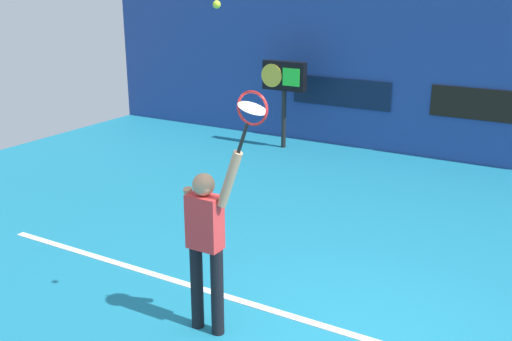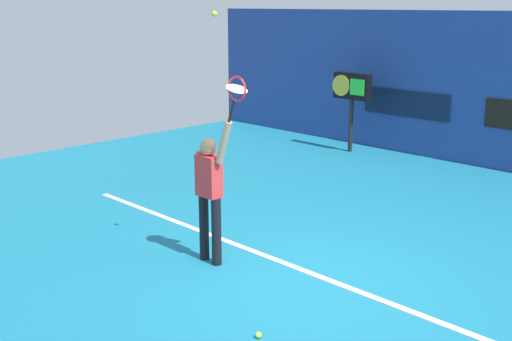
{
  "view_description": "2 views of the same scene",
  "coord_description": "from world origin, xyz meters",
  "px_view_note": "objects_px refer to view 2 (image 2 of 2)",
  "views": [
    {
      "loc": [
        1.86,
        -4.88,
        3.45
      ],
      "look_at": [
        -1.19,
        0.29,
        1.53
      ],
      "focal_mm": 42.25,
      "sensor_mm": 36.0,
      "label": 1
    },
    {
      "loc": [
        4.69,
        -5.61,
        3.36
      ],
      "look_at": [
        -1.12,
        0.2,
        1.18
      ],
      "focal_mm": 44.27,
      "sensor_mm": 36.0,
      "label": 2
    }
  ],
  "objects_px": {
    "tennis_racket": "(236,91)",
    "scoreboard_clock": "(352,90)",
    "tennis_ball": "(214,14)",
    "spare_ball": "(258,335)",
    "tennis_player": "(210,190)"
  },
  "relations": [
    {
      "from": "tennis_player",
      "to": "tennis_racket",
      "type": "xyz_separation_m",
      "value": [
        0.52,
        -0.0,
        1.33
      ]
    },
    {
      "from": "tennis_player",
      "to": "tennis_ball",
      "type": "height_order",
      "value": "tennis_ball"
    },
    {
      "from": "tennis_player",
      "to": "scoreboard_clock",
      "type": "bearing_deg",
      "value": 111.84
    },
    {
      "from": "tennis_ball",
      "to": "spare_ball",
      "type": "distance_m",
      "value": 3.71
    },
    {
      "from": "spare_ball",
      "to": "tennis_ball",
      "type": "bearing_deg",
      "value": 151.16
    },
    {
      "from": "tennis_ball",
      "to": "scoreboard_clock",
      "type": "xyz_separation_m",
      "value": [
        -2.88,
        6.67,
        -1.8
      ]
    },
    {
      "from": "tennis_racket",
      "to": "scoreboard_clock",
      "type": "relative_size",
      "value": 0.34
    },
    {
      "from": "tennis_racket",
      "to": "spare_ball",
      "type": "xyz_separation_m",
      "value": [
        1.34,
        -0.97,
        -2.31
      ]
    },
    {
      "from": "tennis_player",
      "to": "scoreboard_clock",
      "type": "relative_size",
      "value": 1.08
    },
    {
      "from": "tennis_player",
      "to": "scoreboard_clock",
      "type": "xyz_separation_m",
      "value": [
        -2.65,
        6.6,
        0.43
      ]
    },
    {
      "from": "tennis_player",
      "to": "scoreboard_clock",
      "type": "height_order",
      "value": "tennis_player"
    },
    {
      "from": "tennis_racket",
      "to": "spare_ball",
      "type": "bearing_deg",
      "value": -35.84
    },
    {
      "from": "tennis_ball",
      "to": "spare_ball",
      "type": "xyz_separation_m",
      "value": [
        1.64,
        -0.9,
        -3.21
      ]
    },
    {
      "from": "tennis_racket",
      "to": "scoreboard_clock",
      "type": "distance_m",
      "value": 7.38
    },
    {
      "from": "tennis_player",
      "to": "spare_ball",
      "type": "relative_size",
      "value": 29.0
    }
  ]
}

